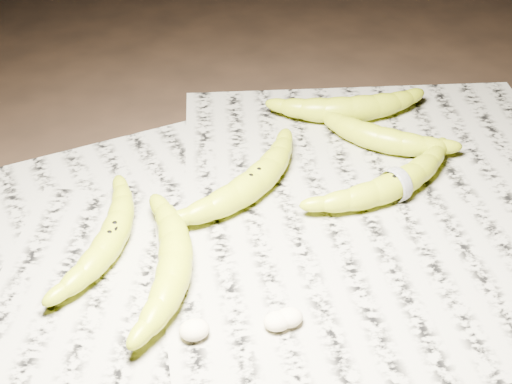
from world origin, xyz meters
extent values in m
plane|color=black|center=(0.00, 0.00, 0.00)|extent=(3.00, 3.00, 0.00)
cube|color=#A09D89|center=(0.00, 0.01, 0.00)|extent=(0.90, 0.70, 0.01)
torus|color=white|center=(0.18, 0.05, 0.03)|extent=(0.02, 0.05, 0.05)
ellipsoid|color=beige|center=(-0.13, -0.13, 0.02)|extent=(0.03, 0.03, 0.02)
ellipsoid|color=beige|center=(-0.02, -0.14, 0.02)|extent=(0.03, 0.03, 0.02)
ellipsoid|color=beige|center=(-0.04, -0.14, 0.02)|extent=(0.03, 0.03, 0.02)
camera|label=1|loc=(-0.19, -0.65, 0.59)|focal=50.00mm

